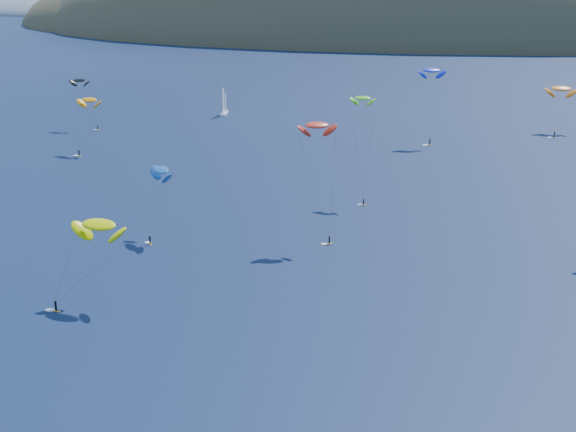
{
  "coord_description": "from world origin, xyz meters",
  "views": [
    {
      "loc": [
        9.84,
        -69.54,
        59.82
      ],
      "look_at": [
        -12.25,
        80.0,
        9.0
      ],
      "focal_mm": 50.0,
      "sensor_mm": 36.0,
      "label": 1
    }
  ],
  "objects": [
    {
      "name": "kitesurfer_11",
      "position": [
        61.98,
        211.89,
        14.37
      ],
      "size": [
        10.44,
        14.75,
        17.27
      ],
      "rotation": [
        0.0,
        0.0,
        -0.03
      ],
      "color": "#FFB01C",
      "rests_on": "ground"
    },
    {
      "name": "kitesurfer_1",
      "position": [
        -85.37,
        160.95,
        15.73
      ],
      "size": [
        8.86,
        10.72,
        18.06
      ],
      "rotation": [
        0.0,
        0.0,
        -0.23
      ],
      "color": "#FFB01C",
      "rests_on": "ground"
    },
    {
      "name": "sailboat",
      "position": [
        -57.33,
        221.45,
        0.95
      ],
      "size": [
        9.13,
        7.94,
        11.49
      ],
      "rotation": [
        0.0,
        0.0,
        0.04
      ],
      "color": "silver",
      "rests_on": "ground"
    },
    {
      "name": "kitesurfer_12",
      "position": [
        -101.5,
        193.09,
        16.28
      ],
      "size": [
        11.1,
        6.02,
        18.28
      ],
      "rotation": [
        0.0,
        0.0,
        -0.06
      ],
      "color": "#FFB01C",
      "rests_on": "ground"
    },
    {
      "name": "kitesurfer_10",
      "position": [
        -41.38,
        90.75,
        14.39
      ],
      "size": [
        8.27,
        12.24,
        16.73
      ],
      "rotation": [
        0.0,
        0.0,
        -0.87
      ],
      "color": "#FFB01C",
      "rests_on": "ground"
    },
    {
      "name": "kitesurfer_4",
      "position": [
        17.67,
        188.47,
        22.9
      ],
      "size": [
        9.29,
        8.22,
        25.41
      ],
      "rotation": [
        0.0,
        0.0,
        0.18
      ],
      "color": "#FFB01C",
      "rests_on": "ground"
    },
    {
      "name": "island",
      "position": [
        39.4,
        562.36,
        -10.74
      ],
      "size": [
        730.0,
        300.0,
        210.0
      ],
      "color": "#3D3526",
      "rests_on": "ground"
    },
    {
      "name": "kitesurfer_2",
      "position": [
        -42.2,
        56.27,
        13.81
      ],
      "size": [
        12.35,
        10.66,
        16.66
      ],
      "rotation": [
        0.0,
        0.0,
        -0.2
      ],
      "color": "#FFB01C",
      "rests_on": "ground"
    },
    {
      "name": "kitesurfer_9",
      "position": [
        -8.11,
        93.88,
        24.55
      ],
      "size": [
        8.61,
        7.77,
        26.81
      ],
      "rotation": [
        0.0,
        0.0,
        0.31
      ],
      "color": "#FFB01C",
      "rests_on": "ground"
    },
    {
      "name": "kitesurfer_3",
      "position": [
        -0.49,
        125.7,
        24.71
      ],
      "size": [
        6.28,
        10.21,
        26.49
      ],
      "rotation": [
        0.0,
        0.0,
        -0.12
      ],
      "color": "#FFB01C",
      "rests_on": "ground"
    }
  ]
}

